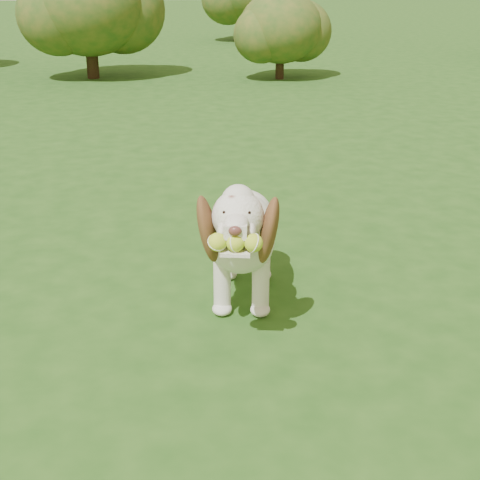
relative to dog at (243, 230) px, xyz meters
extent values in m
plane|color=#204814|center=(0.57, 0.39, -0.40)|extent=(80.00, 80.00, 0.00)
ellipsoid|color=silver|center=(0.02, 0.10, -0.04)|extent=(0.42, 0.68, 0.34)
ellipsoid|color=silver|center=(-0.02, -0.14, 0.00)|extent=(0.38, 0.38, 0.33)
ellipsoid|color=silver|center=(0.05, 0.32, -0.05)|extent=(0.34, 0.34, 0.30)
cylinder|color=silver|center=(-0.04, -0.26, 0.09)|extent=(0.21, 0.28, 0.26)
sphere|color=silver|center=(-0.06, -0.38, 0.21)|extent=(0.26, 0.26, 0.23)
sphere|color=silver|center=(-0.06, -0.36, 0.28)|extent=(0.17, 0.17, 0.15)
cube|color=silver|center=(-0.08, -0.51, 0.21)|extent=(0.12, 0.15, 0.06)
ellipsoid|color=#592D28|center=(-0.09, -0.58, 0.22)|extent=(0.06, 0.04, 0.04)
cube|color=silver|center=(-0.08, -0.53, 0.12)|extent=(0.15, 0.16, 0.02)
ellipsoid|color=brown|center=(-0.19, -0.35, 0.15)|extent=(0.16, 0.22, 0.36)
ellipsoid|color=brown|center=(0.07, -0.39, 0.15)|extent=(0.15, 0.23, 0.36)
cylinder|color=silver|center=(0.07, 0.45, -0.01)|extent=(0.08, 0.17, 0.13)
cylinder|color=silver|center=(-0.11, -0.10, -0.26)|extent=(0.10, 0.10, 0.29)
cylinder|color=silver|center=(0.08, -0.13, -0.26)|extent=(0.10, 0.10, 0.29)
cylinder|color=silver|center=(-0.05, 0.32, -0.26)|extent=(0.10, 0.10, 0.29)
cylinder|color=silver|center=(0.14, 0.29, -0.26)|extent=(0.10, 0.10, 0.29)
sphere|color=#AADF33|center=(-0.16, -0.55, 0.17)|extent=(0.09, 0.09, 0.08)
sphere|color=#AADF33|center=(-0.09, -0.56, 0.17)|extent=(0.09, 0.09, 0.08)
sphere|color=#AADF33|center=(-0.02, -0.58, 0.17)|extent=(0.09, 0.09, 0.08)
cylinder|color=#382314|center=(1.60, 14.17, -0.08)|extent=(0.20, 0.20, 0.64)
cylinder|color=#382314|center=(1.42, 7.72, -0.18)|extent=(0.14, 0.14, 0.44)
ellipsoid|color=#1C3C12|center=(1.42, 7.72, 0.40)|extent=(1.31, 1.31, 1.11)
cylinder|color=#382314|center=(-1.57, 8.11, -0.09)|extent=(0.19, 0.19, 0.62)
ellipsoid|color=#1C3C12|center=(-1.57, 8.11, 0.74)|extent=(1.86, 1.86, 1.58)
camera|label=1|loc=(-0.33, -3.11, 1.21)|focal=50.00mm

